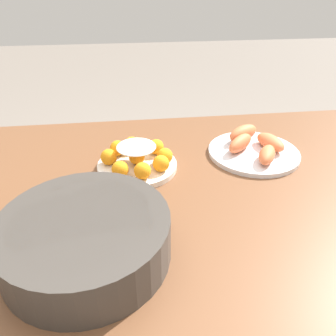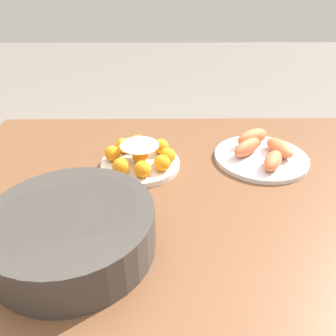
% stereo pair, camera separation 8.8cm
% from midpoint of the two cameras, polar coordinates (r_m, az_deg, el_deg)
% --- Properties ---
extents(dining_table, '(1.40, 1.01, 0.73)m').
position_cam_midpoint_polar(dining_table, '(0.90, 2.94, -9.08)').
color(dining_table, brown).
rests_on(dining_table, ground_plane).
extents(cake_plate, '(0.23, 0.23, 0.08)m').
position_cam_midpoint_polar(cake_plate, '(0.95, -8.01, 1.37)').
color(cake_plate, silver).
rests_on(cake_plate, dining_table).
extents(serving_bowl, '(0.33, 0.33, 0.10)m').
position_cam_midpoint_polar(serving_bowl, '(0.68, -17.85, -11.39)').
color(serving_bowl, '#3D3833').
rests_on(serving_bowl, dining_table).
extents(seafood_platter, '(0.28, 0.28, 0.07)m').
position_cam_midpoint_polar(seafood_platter, '(1.04, 12.41, 3.44)').
color(seafood_platter, silver).
rests_on(seafood_platter, dining_table).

